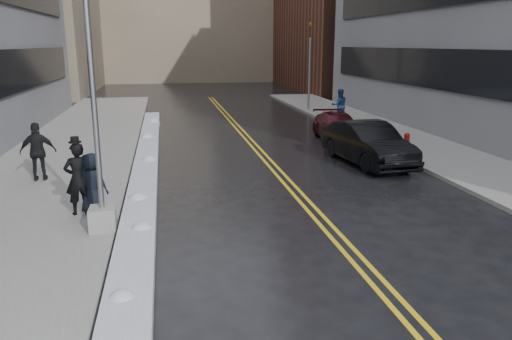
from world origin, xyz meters
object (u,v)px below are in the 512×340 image
fire_hydrant (407,140)px  pedestrian_d (38,152)px  pedestrian_east (339,105)px  traffic_signal (310,63)px  car_maroon (338,127)px  pedestrian_fedora (78,179)px  pedestrian_c (92,183)px  car_black (368,143)px  lamppost (97,138)px

fire_hydrant → pedestrian_d: pedestrian_d is taller
pedestrian_east → traffic_signal: bearing=-84.8°
pedestrian_east → car_maroon: size_ratio=0.43×
fire_hydrant → pedestrian_fedora: (-13.06, -6.59, 0.61)m
traffic_signal → pedestrian_east: bearing=-88.4°
fire_hydrant → traffic_signal: bearing=92.0°
traffic_signal → pedestrian_c: (-12.21, -20.61, -2.40)m
pedestrian_east → car_maroon: 5.05m
traffic_signal → pedestrian_c: traffic_signal is taller
pedestrian_c → car_black: 11.11m
lamppost → pedestrian_fedora: bearing=118.3°
lamppost → pedestrian_c: (-0.41, 1.39, -1.53)m
pedestrian_d → pedestrian_fedora: bearing=110.6°
traffic_signal → pedestrian_d: size_ratio=2.98×
traffic_signal → car_black: bearing=-97.7°
pedestrian_fedora → pedestrian_d: 4.36m
pedestrian_east → fire_hydrant: bearing=96.0°
pedestrian_fedora → pedestrian_d: pedestrian_fedora is taller
lamppost → pedestrian_d: lamppost is taller
fire_hydrant → car_maroon: size_ratio=0.16×
pedestrian_fedora → car_maroon: pedestrian_fedora is taller
lamppost → pedestrian_d: (-2.67, 5.33, -1.38)m
fire_hydrant → pedestrian_fedora: 14.64m
pedestrian_fedora → car_black: pedestrian_fedora is taller
traffic_signal → pedestrian_c: bearing=-120.6°
pedestrian_east → pedestrian_fedora: bearing=52.6°
fire_hydrant → traffic_signal: size_ratio=0.12×
lamppost → fire_hydrant: 14.81m
pedestrian_c → car_maroon: 14.55m
lamppost → pedestrian_east: 20.05m
pedestrian_d → pedestrian_east: size_ratio=1.01×
lamppost → pedestrian_d: bearing=116.6°
car_black → car_maroon: car_black is taller
pedestrian_d → car_black: size_ratio=0.39×
fire_hydrant → pedestrian_east: 8.06m
fire_hydrant → pedestrian_fedora: size_ratio=0.36×
traffic_signal → car_black: 16.23m
pedestrian_fedora → pedestrian_d: bearing=-85.4°
pedestrian_fedora → car_black: size_ratio=0.39×
lamppost → fire_hydrant: lamppost is taller
pedestrian_fedora → traffic_signal: bearing=-142.7°
lamppost → fire_hydrant: (12.30, 8.00, -1.98)m
car_maroon → car_black: bearing=-91.7°
pedestrian_east → lamppost: bearing=56.9°
pedestrian_c → pedestrian_east: 19.17m
fire_hydrant → pedestrian_c: bearing=-152.5°
traffic_signal → car_black: (-2.16, -15.88, -2.55)m
pedestrian_c → pedestrian_east: pedestrian_east is taller
pedestrian_east → car_maroon: bearing=73.3°
pedestrian_c → pedestrian_d: size_ratio=0.85×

